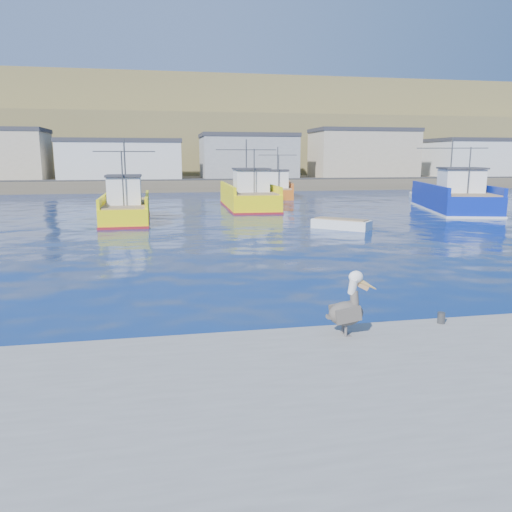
{
  "coord_description": "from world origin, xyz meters",
  "views": [
    {
      "loc": [
        -4.24,
        -14.97,
        4.84
      ],
      "look_at": [
        -0.99,
        2.09,
        1.42
      ],
      "focal_mm": 35.0,
      "sensor_mm": 36.0,
      "label": 1
    }
  ],
  "objects_px": {
    "trawler_yellow_a": "(126,208)",
    "trawler_blue": "(454,198)",
    "skiff_far": "(416,196)",
    "trawler_yellow_b": "(249,197)",
    "skiff_mid": "(341,225)",
    "pelican": "(348,308)",
    "boat_orange": "(278,189)"
  },
  "relations": [
    {
      "from": "trawler_yellow_a",
      "to": "boat_orange",
      "type": "distance_m",
      "value": 26.53
    },
    {
      "from": "trawler_yellow_a",
      "to": "skiff_far",
      "type": "height_order",
      "value": "trawler_yellow_a"
    },
    {
      "from": "trawler_yellow_a",
      "to": "skiff_far",
      "type": "xyz_separation_m",
      "value": [
        33.54,
        16.75,
        -0.73
      ]
    },
    {
      "from": "trawler_yellow_b",
      "to": "boat_orange",
      "type": "height_order",
      "value": "trawler_yellow_b"
    },
    {
      "from": "trawler_yellow_b",
      "to": "trawler_blue",
      "type": "height_order",
      "value": "trawler_blue"
    },
    {
      "from": "trawler_yellow_b",
      "to": "trawler_blue",
      "type": "relative_size",
      "value": 0.89
    },
    {
      "from": "trawler_yellow_a",
      "to": "skiff_far",
      "type": "bearing_deg",
      "value": 26.54
    },
    {
      "from": "skiff_mid",
      "to": "pelican",
      "type": "relative_size",
      "value": 2.38
    },
    {
      "from": "trawler_blue",
      "to": "skiff_far",
      "type": "bearing_deg",
      "value": 74.38
    },
    {
      "from": "skiff_far",
      "to": "pelican",
      "type": "relative_size",
      "value": 2.47
    },
    {
      "from": "trawler_yellow_a",
      "to": "boat_orange",
      "type": "relative_size",
      "value": 1.1
    },
    {
      "from": "trawler_yellow_b",
      "to": "boat_orange",
      "type": "bearing_deg",
      "value": 64.53
    },
    {
      "from": "skiff_far",
      "to": "trawler_blue",
      "type": "bearing_deg",
      "value": -105.62
    },
    {
      "from": "trawler_blue",
      "to": "boat_orange",
      "type": "relative_size",
      "value": 1.51
    },
    {
      "from": "trawler_yellow_b",
      "to": "pelican",
      "type": "xyz_separation_m",
      "value": [
        -4.01,
        -37.08,
        0.08
      ]
    },
    {
      "from": "trawler_blue",
      "to": "skiff_far",
      "type": "relative_size",
      "value": 3.59
    },
    {
      "from": "trawler_yellow_b",
      "to": "skiff_far",
      "type": "relative_size",
      "value": 3.2
    },
    {
      "from": "trawler_blue",
      "to": "skiff_far",
      "type": "xyz_separation_m",
      "value": [
        4.06,
        14.5,
        -0.9
      ]
    },
    {
      "from": "trawler_yellow_b",
      "to": "trawler_blue",
      "type": "distance_m",
      "value": 19.3
    },
    {
      "from": "trawler_yellow_a",
      "to": "trawler_yellow_b",
      "type": "height_order",
      "value": "trawler_yellow_b"
    },
    {
      "from": "trawler_yellow_a",
      "to": "trawler_blue",
      "type": "relative_size",
      "value": 0.73
    },
    {
      "from": "skiff_mid",
      "to": "skiff_far",
      "type": "bearing_deg",
      "value": 52.42
    },
    {
      "from": "trawler_yellow_b",
      "to": "pelican",
      "type": "distance_m",
      "value": 37.3
    },
    {
      "from": "trawler_yellow_a",
      "to": "trawler_yellow_b",
      "type": "relative_size",
      "value": 0.82
    },
    {
      "from": "trawler_blue",
      "to": "pelican",
      "type": "xyz_separation_m",
      "value": [
        -22.35,
        -31.08,
        0.03
      ]
    },
    {
      "from": "skiff_far",
      "to": "skiff_mid",
      "type": "bearing_deg",
      "value": -127.58
    },
    {
      "from": "trawler_yellow_a",
      "to": "skiff_far",
      "type": "relative_size",
      "value": 2.61
    },
    {
      "from": "trawler_yellow_a",
      "to": "pelican",
      "type": "relative_size",
      "value": 6.44
    },
    {
      "from": "pelican",
      "to": "skiff_mid",
      "type": "bearing_deg",
      "value": 70.04
    },
    {
      "from": "trawler_yellow_b",
      "to": "boat_orange",
      "type": "relative_size",
      "value": 1.35
    },
    {
      "from": "trawler_yellow_b",
      "to": "skiff_mid",
      "type": "bearing_deg",
      "value": -76.63
    },
    {
      "from": "trawler_yellow_a",
      "to": "skiff_mid",
      "type": "xyz_separation_m",
      "value": [
        14.89,
        -7.49,
        -0.72
      ]
    }
  ]
}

